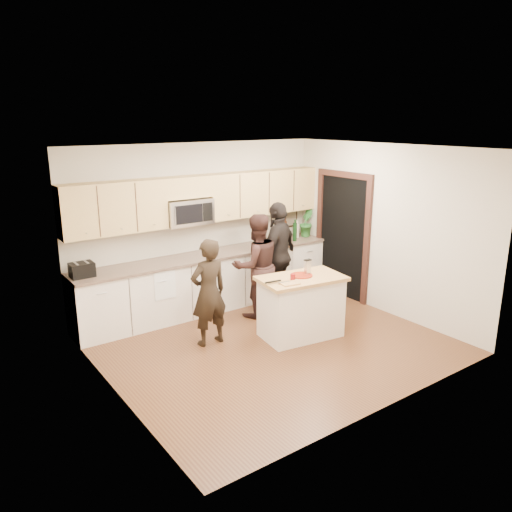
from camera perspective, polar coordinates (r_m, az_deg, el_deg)
floor at (r=7.14m, az=1.83°, el=-9.96°), size 4.50×4.50×0.00m
room_shell at (r=6.59m, az=1.96°, el=3.75°), size 4.52×4.02×2.71m
back_cabinetry at (r=8.27m, az=-5.29°, el=-2.87°), size 4.50×0.66×0.94m
upper_cabinetry at (r=8.09m, az=-5.86°, el=6.70°), size 4.50×0.33×0.75m
microwave at (r=7.93m, az=-7.84°, el=5.04°), size 0.76×0.41×0.40m
doorway at (r=8.82m, az=9.87°, el=2.76°), size 0.06×1.25×2.20m
framed_picture at (r=9.39m, az=3.98°, el=4.49°), size 0.30×0.03×0.38m
dish_towel at (r=7.60m, az=-10.81°, el=-2.16°), size 0.34×0.60×0.48m
island at (r=7.24m, az=5.15°, el=-5.76°), size 1.29×0.87×0.90m
red_plate at (r=7.13m, az=5.21°, el=-2.21°), size 0.32×0.32×0.02m
box_grater at (r=7.17m, az=5.91°, el=-1.16°), size 0.10×0.06×0.21m
drink_glass at (r=6.93m, az=4.23°, el=-2.41°), size 0.07×0.07×0.09m
cutting_board at (r=6.77m, az=3.88°, el=-3.15°), size 0.26×0.21×0.02m
tongs at (r=6.78m, az=1.96°, el=-2.94°), size 0.24×0.06×0.02m
knife at (r=6.79m, az=3.20°, el=-3.00°), size 0.18×0.05×0.01m
toaster at (r=7.32m, az=-19.27°, el=-1.50°), size 0.32×0.24×0.20m
bottle_cluster at (r=9.03m, az=3.80°, el=2.97°), size 0.57×0.30×0.39m
orchid at (r=9.30m, az=5.72°, el=3.85°), size 0.37×0.37×0.52m
woman_left at (r=6.89m, az=-5.42°, el=-4.17°), size 0.56×0.38×1.52m
woman_center at (r=7.83m, az=0.03°, el=-1.14°), size 0.90×0.76×1.66m
woman_right at (r=8.23m, az=2.60°, el=0.11°), size 1.12×0.85×1.77m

